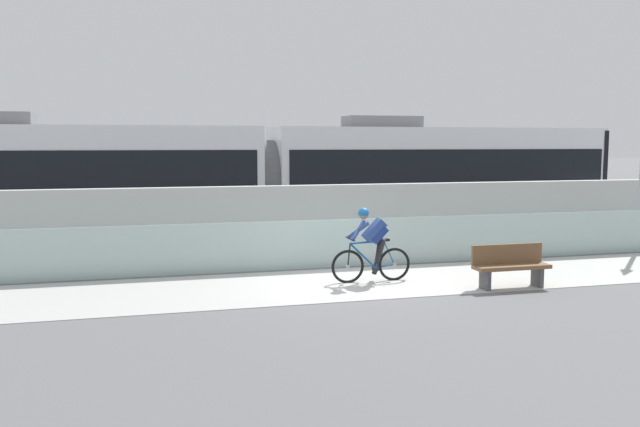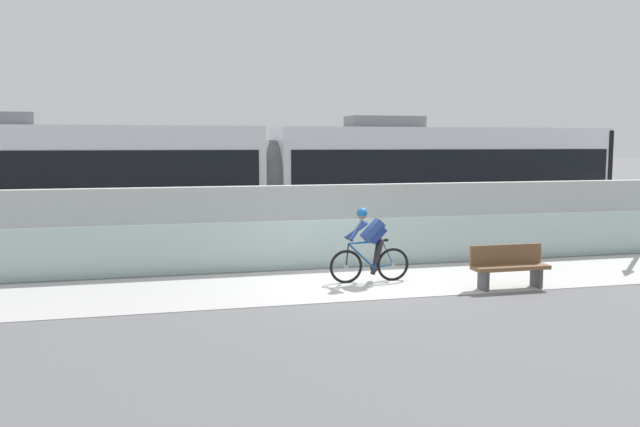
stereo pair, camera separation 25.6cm
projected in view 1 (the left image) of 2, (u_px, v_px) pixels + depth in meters
name	position (u px, v px, depth m)	size (l,w,h in m)	color
ground_plane	(349.00, 283.00, 14.10)	(200.00, 200.00, 0.00)	slate
bike_path_deck	(349.00, 283.00, 14.10)	(32.00, 3.20, 0.01)	beige
glass_parapet	(326.00, 244.00, 15.81)	(32.00, 0.05, 1.15)	#ADC6C1
concrete_barrier_wall	(308.00, 220.00, 17.51)	(32.00, 0.36, 1.86)	silver
tram_rail_near	(288.00, 242.00, 19.99)	(32.00, 0.08, 0.01)	#595654
tram_rail_far	(278.00, 235.00, 21.36)	(32.00, 0.08, 0.01)	#595654
tram	(265.00, 178.00, 20.34)	(22.56, 2.54, 3.81)	silver
cyclist_on_bike	(372.00, 246.00, 14.14)	(1.77, 0.58, 1.61)	black
bench	(510.00, 265.00, 13.60)	(1.60, 0.45, 0.89)	brown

